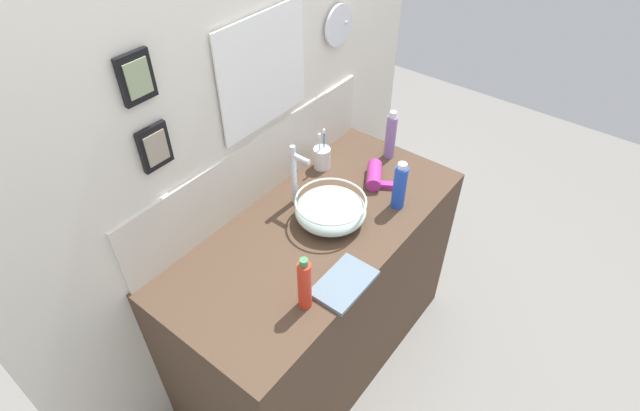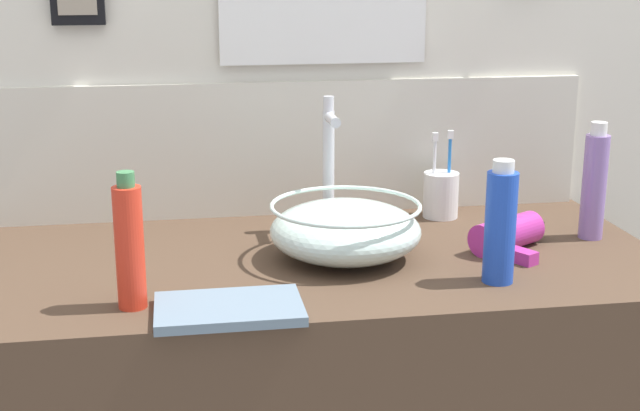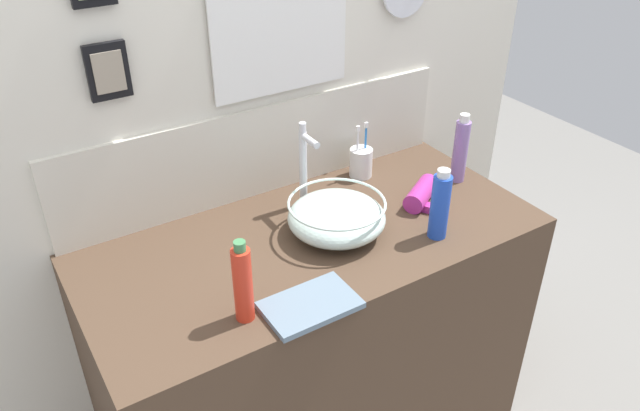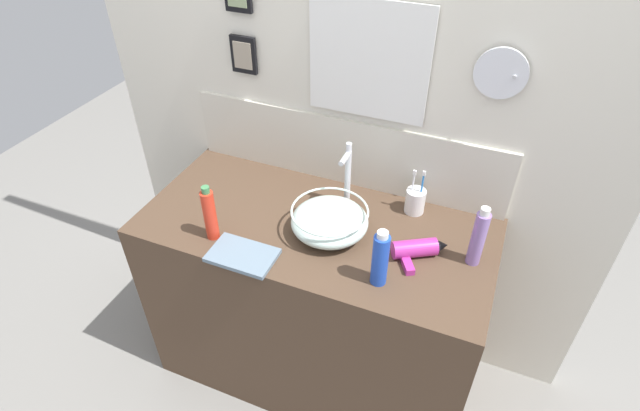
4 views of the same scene
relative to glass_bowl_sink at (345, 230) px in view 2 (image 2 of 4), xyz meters
name	(u,v)px [view 2 (image 2 of 4)]	position (x,y,z in m)	size (l,w,h in m)	color
back_panel	(286,55)	(-0.06, 0.36, 0.29)	(2.12, 0.09, 2.45)	silver
glass_bowl_sink	(345,230)	(0.00, 0.00, 0.00)	(0.28, 0.28, 0.11)	silver
faucet	(329,158)	(0.00, 0.18, 0.10)	(0.02, 0.09, 0.28)	silver
hair_drier	(512,234)	(0.33, 0.00, -0.03)	(0.20, 0.19, 0.06)	#B22D8C
toothbrush_cup	(441,194)	(0.26, 0.24, -0.01)	(0.08, 0.08, 0.19)	white
soap_dispenser	(129,245)	(-0.38, -0.18, 0.05)	(0.05, 0.05, 0.22)	red
spray_bottle	(594,184)	(0.51, 0.05, 0.05)	(0.05, 0.05, 0.24)	#8C6BB2
lotion_bottle	(500,225)	(0.24, -0.16, 0.05)	(0.05, 0.05, 0.22)	blue
hand_towel	(229,309)	(-0.23, -0.24, -0.05)	(0.23, 0.15, 0.02)	slate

